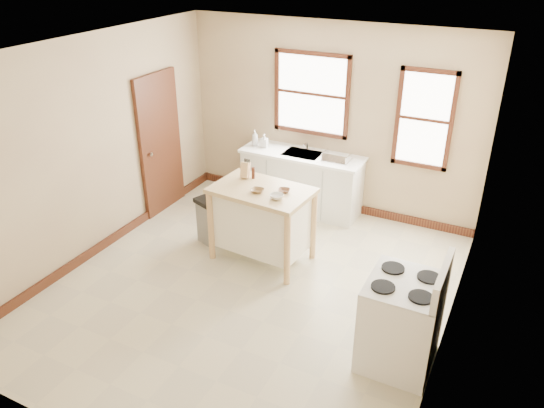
{
  "coord_description": "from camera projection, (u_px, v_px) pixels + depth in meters",
  "views": [
    {
      "loc": [
        2.6,
        -4.58,
        3.81
      ],
      "look_at": [
        0.1,
        0.4,
        0.98
      ],
      "focal_mm": 35.0,
      "sensor_mm": 36.0,
      "label": 1
    }
  ],
  "objects": [
    {
      "name": "floor",
      "position": [
        250.0,
        288.0,
        6.41
      ],
      "size": [
        5.0,
        5.0,
        0.0
      ],
      "primitive_type": "plane",
      "color": "beige",
      "rests_on": "ground"
    },
    {
      "name": "ceiling",
      "position": [
        244.0,
        52.0,
        5.15
      ],
      "size": [
        5.0,
        5.0,
        0.0
      ],
      "primitive_type": "plane",
      "rotation": [
        3.14,
        0.0,
        0.0
      ],
      "color": "white",
      "rests_on": "ground"
    },
    {
      "name": "wall_back",
      "position": [
        330.0,
        119.0,
        7.77
      ],
      "size": [
        4.5,
        0.04,
        2.8
      ],
      "primitive_type": "cube",
      "color": "tan",
      "rests_on": "ground"
    },
    {
      "name": "wall_left",
      "position": [
        92.0,
        150.0,
        6.68
      ],
      "size": [
        0.04,
        5.0,
        2.8
      ],
      "primitive_type": "cube",
      "color": "tan",
      "rests_on": "ground"
    },
    {
      "name": "wall_right",
      "position": [
        461.0,
        229.0,
        4.88
      ],
      "size": [
        0.04,
        5.0,
        2.8
      ],
      "primitive_type": "cube",
      "color": "tan",
      "rests_on": "ground"
    },
    {
      "name": "window_main",
      "position": [
        311.0,
        94.0,
        7.72
      ],
      "size": [
        1.17,
        0.06,
        1.22
      ],
      "primitive_type": null,
      "color": "#36140E",
      "rests_on": "wall_back"
    },
    {
      "name": "window_side",
      "position": [
        424.0,
        120.0,
        7.13
      ],
      "size": [
        0.77,
        0.06,
        1.37
      ],
      "primitive_type": null,
      "color": "#36140E",
      "rests_on": "wall_back"
    },
    {
      "name": "door_left",
      "position": [
        160.0,
        144.0,
        7.86
      ],
      "size": [
        0.06,
        0.9,
        2.1
      ],
      "primitive_type": "cube",
      "color": "#36140E",
      "rests_on": "ground"
    },
    {
      "name": "baseboard_back",
      "position": [
        325.0,
        202.0,
        8.36
      ],
      "size": [
        4.5,
        0.04,
        0.12
      ],
      "primitive_type": "cube",
      "color": "#36140E",
      "rests_on": "ground"
    },
    {
      "name": "baseboard_left",
      "position": [
        108.0,
        241.0,
        7.28
      ],
      "size": [
        0.04,
        5.0,
        0.12
      ],
      "primitive_type": "cube",
      "color": "#36140E",
      "rests_on": "ground"
    },
    {
      "name": "sink_counter",
      "position": [
        302.0,
        182.0,
        8.08
      ],
      "size": [
        1.86,
        0.62,
        0.92
      ],
      "primitive_type": null,
      "color": "silver",
      "rests_on": "ground"
    },
    {
      "name": "faucet",
      "position": [
        307.0,
        143.0,
        7.96
      ],
      "size": [
        0.03,
        0.03,
        0.22
      ],
      "primitive_type": "cylinder",
      "color": "silver",
      "rests_on": "sink_counter"
    },
    {
      "name": "soap_bottle_a",
      "position": [
        255.0,
        138.0,
        8.1
      ],
      "size": [
        0.12,
        0.12,
        0.25
      ],
      "primitive_type": "imported",
      "rotation": [
        0.0,
        0.0,
        0.34
      ],
      "color": "#B2B2B2",
      "rests_on": "sink_counter"
    },
    {
      "name": "soap_bottle_b",
      "position": [
        264.0,
        141.0,
        8.06
      ],
      "size": [
        0.1,
        0.1,
        0.21
      ],
      "primitive_type": "imported",
      "rotation": [
        0.0,
        0.0,
        0.1
      ],
      "color": "#B2B2B2",
      "rests_on": "sink_counter"
    },
    {
      "name": "dish_rack",
      "position": [
        337.0,
        157.0,
        7.61
      ],
      "size": [
        0.4,
        0.3,
        0.1
      ],
      "primitive_type": null,
      "rotation": [
        0.0,
        0.0,
        0.03
      ],
      "color": "silver",
      "rests_on": "sink_counter"
    },
    {
      "name": "kitchen_island",
      "position": [
        262.0,
        224.0,
        6.8
      ],
      "size": [
        1.29,
        0.87,
        1.01
      ],
      "primitive_type": null,
      "rotation": [
        0.0,
        0.0,
        -0.08
      ],
      "color": "tan",
      "rests_on": "ground"
    },
    {
      "name": "knife_block",
      "position": [
        245.0,
        171.0,
        6.82
      ],
      "size": [
        0.11,
        0.11,
        0.2
      ],
      "primitive_type": null,
      "rotation": [
        0.0,
        0.0,
        0.14
      ],
      "color": "tan",
      "rests_on": "kitchen_island"
    },
    {
      "name": "pepper_grinder",
      "position": [
        253.0,
        173.0,
        6.82
      ],
      "size": [
        0.05,
        0.05,
        0.15
      ],
      "primitive_type": "cylinder",
      "rotation": [
        0.0,
        0.0,
        0.06
      ],
      "color": "#3E1C10",
      "rests_on": "kitchen_island"
    },
    {
      "name": "bowl_a",
      "position": [
        257.0,
        191.0,
        6.47
      ],
      "size": [
        0.18,
        0.18,
        0.04
      ],
      "primitive_type": "imported",
      "rotation": [
        0.0,
        0.0,
        0.12
      ],
      "color": "brown",
      "rests_on": "kitchen_island"
    },
    {
      "name": "bowl_b",
      "position": [
        284.0,
        191.0,
        6.48
      ],
      "size": [
        0.18,
        0.18,
        0.04
      ],
      "primitive_type": "imported",
      "rotation": [
        0.0,
        0.0,
        0.3
      ],
      "color": "brown",
      "rests_on": "kitchen_island"
    },
    {
      "name": "bowl_c",
      "position": [
        277.0,
        197.0,
        6.31
      ],
      "size": [
        0.2,
        0.2,
        0.05
      ],
      "primitive_type": "imported",
      "rotation": [
        0.0,
        0.0,
        0.23
      ],
      "color": "silver",
      "rests_on": "kitchen_island"
    },
    {
      "name": "trash_bin",
      "position": [
        210.0,
        221.0,
        7.24
      ],
      "size": [
        0.42,
        0.39,
        0.66
      ],
      "primitive_type": null,
      "rotation": [
        0.0,
        0.0,
        -0.36
      ],
      "color": "slate",
      "rests_on": "ground"
    },
    {
      "name": "gas_stove",
      "position": [
        402.0,
        311.0,
        5.07
      ],
      "size": [
        0.75,
        0.76,
        1.2
      ],
      "primitive_type": null,
      "color": "white",
      "rests_on": "ground"
    }
  ]
}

